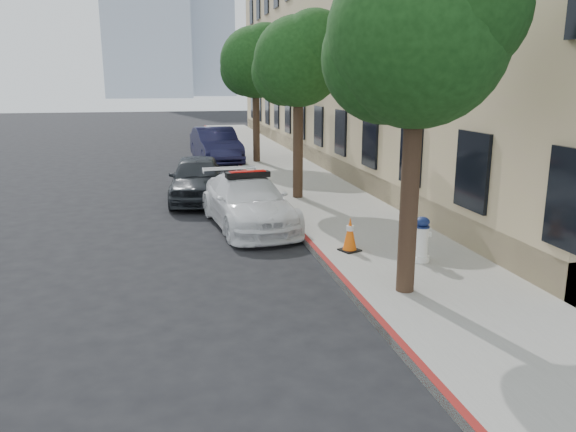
# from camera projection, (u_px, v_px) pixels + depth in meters

# --- Properties ---
(ground) EXTENTS (120.00, 120.00, 0.00)m
(ground) POSITION_uv_depth(u_px,v_px,m) (222.00, 272.00, 10.82)
(ground) COLOR black
(ground) RESTS_ON ground
(sidewalk) EXTENTS (3.20, 50.00, 0.15)m
(sidewalk) POSITION_uv_depth(u_px,v_px,m) (292.00, 177.00, 21.04)
(sidewalk) COLOR gray
(sidewalk) RESTS_ON ground
(curb_strip) EXTENTS (0.12, 50.00, 0.15)m
(curb_strip) POSITION_uv_depth(u_px,v_px,m) (251.00, 179.00, 20.73)
(curb_strip) COLOR maroon
(curb_strip) RESTS_ON ground
(building) EXTENTS (8.00, 36.00, 10.00)m
(building) POSITION_uv_depth(u_px,v_px,m) (387.00, 49.00, 25.78)
(building) COLOR #CDB783
(building) RESTS_ON ground
(tower_right) EXTENTS (14.00, 14.00, 44.00)m
(tower_right) POSITION_uv_depth(u_px,v_px,m) (202.00, 3.00, 135.81)
(tower_right) COLOR #9EA8B7
(tower_right) RESTS_ON ground
(tree_near) EXTENTS (2.92, 2.82, 5.62)m
(tree_near) POSITION_uv_depth(u_px,v_px,m) (420.00, 35.00, 8.50)
(tree_near) COLOR black
(tree_near) RESTS_ON sidewalk
(tree_mid) EXTENTS (2.77, 2.64, 5.43)m
(tree_mid) POSITION_uv_depth(u_px,v_px,m) (299.00, 61.00, 16.13)
(tree_mid) COLOR black
(tree_mid) RESTS_ON sidewalk
(tree_far) EXTENTS (3.10, 3.00, 5.81)m
(tree_far) POSITION_uv_depth(u_px,v_px,m) (256.00, 62.00, 23.68)
(tree_far) COLOR black
(tree_far) RESTS_ON sidewalk
(police_car) EXTENTS (2.28, 4.57, 1.43)m
(police_car) POSITION_uv_depth(u_px,v_px,m) (248.00, 202.00, 14.05)
(police_car) COLOR white
(police_car) RESTS_ON ground
(parked_car_mid) EXTENTS (1.95, 4.17, 1.38)m
(parked_car_mid) POSITION_uv_depth(u_px,v_px,m) (197.00, 178.00, 17.15)
(parked_car_mid) COLOR #21252A
(parked_car_mid) RESTS_ON ground
(parked_car_far) EXTENTS (2.12, 4.91, 1.57)m
(parked_car_far) POSITION_uv_depth(u_px,v_px,m) (216.00, 145.00, 25.10)
(parked_car_far) COLOR #141433
(parked_car_far) RESTS_ON ground
(fire_hydrant) EXTENTS (0.37, 0.34, 0.89)m
(fire_hydrant) POSITION_uv_depth(u_px,v_px,m) (422.00, 240.00, 10.92)
(fire_hydrant) COLOR white
(fire_hydrant) RESTS_ON sidewalk
(traffic_cone) EXTENTS (0.49, 0.49, 0.72)m
(traffic_cone) POSITION_uv_depth(u_px,v_px,m) (350.00, 234.00, 11.60)
(traffic_cone) COLOR black
(traffic_cone) RESTS_ON sidewalk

